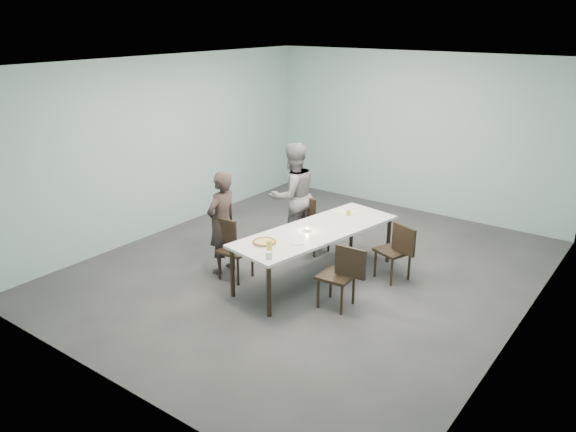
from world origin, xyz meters
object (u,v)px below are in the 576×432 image
Objects in this scene: pizza at (264,242)px; diner_near at (222,223)px; table at (316,233)px; chair_far_left at (310,220)px; chair_far_right at (397,248)px; water_tumbler at (269,255)px; diner_far at (293,196)px; tealight at (307,230)px; beer_glass at (269,246)px; amber_tumbler at (348,213)px; side_plate at (298,243)px; chair_near_right at (342,272)px; chair_near_left at (231,245)px.

diner_near is at bearing 167.11° from pizza.
chair_far_left is (-0.65, 0.83, -0.19)m from table.
chair_far_right is at bearing 49.33° from pizza.
chair_far_left reaches higher than water_tumbler.
tealight is at bearing 67.56° from diner_far.
diner_near is 1.25m from beer_glass.
diner_near is at bearing -102.71° from chair_far_left.
chair_far_left is 0.77m from amber_tumbler.
chair_far_right reaches higher than side_plate.
chair_far_right is at bearing 57.66° from beer_glass.
chair_near_right is 0.57× the size of diner_near.
chair_far_right is (0.21, 1.15, 0.00)m from chair_near_right.
diner_far reaches higher than chair_far_left.
diner_far is (-1.74, 1.32, 0.36)m from chair_near_right.
beer_glass is at bearing 127.17° from water_tumbler.
table is 1.78× the size of diner_near.
water_tumbler reaches higher than tealight.
beer_glass is at bearing 77.83° from chair_far_right.
diner_near is 1.26m from tealight.
chair_near_right is (0.76, -0.53, -0.19)m from table.
side_plate is 0.45m from tealight.
beer_glass reaches higher than chair_near_right.
table is 1.27m from diner_far.
table is 18.13× the size of beer_glass.
table is 3.13× the size of chair_far_left.
water_tumbler is at bearing -89.17° from amber_tumbler.
amber_tumbler is at bearing -66.21° from chair_near_right.
pizza is 4.25× the size of amber_tumbler.
chair_near_left is at bearing 161.61° from beer_glass.
chair_far_left is 0.49m from diner_far.
diner_near is at bearing -177.68° from side_plate.
side_plate is at bearing 38.13° from pizza.
table is at bearing 94.09° from water_tumbler.
water_tumbler is at bearing -45.01° from pizza.
chair_near_left is 10.88× the size of amber_tumbler.
chair_far_right reaches higher than tealight.
chair_far_right is 1.99m from diner_far.
water_tumbler is (0.00, -0.63, 0.04)m from side_plate.
pizza is at bearing 76.68° from diner_near.
chair_near_left is at bearing 21.63° from diner_far.
diner_far reaches higher than pizza.
side_plate is at bearing -1.99° from chair_near_right.
chair_far_right reaches higher than pizza.
chair_far_left is at bearing -47.96° from chair_near_right.
amber_tumbler is (0.12, 0.92, 0.02)m from tealight.
side_plate is 2.25× the size of amber_tumbler.
chair_near_left is 1.77m from chair_near_right.
chair_far_left is at bearing 157.57° from diner_near.
pizza is at bearing 69.50° from chair_far_right.
chair_far_left is 0.50× the size of diner_far.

